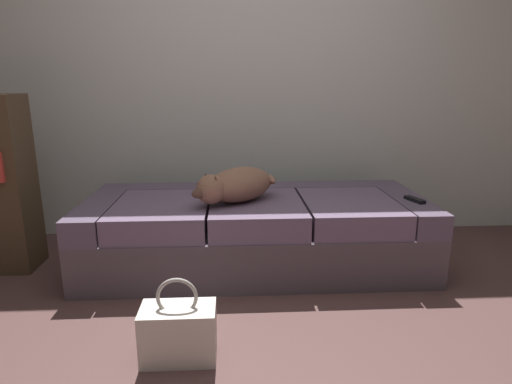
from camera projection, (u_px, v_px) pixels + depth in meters
The scene contains 6 objects.
ground_plane at pixel (270, 371), 1.78m from camera, with size 10.00×10.00×0.00m, color brown.
back_wall at pixel (250, 50), 3.18m from camera, with size 6.40×0.10×2.80m, color silver.
couch at pixel (256, 231), 2.80m from camera, with size 2.15×0.91×0.45m.
dog_tan at pixel (235, 185), 2.61m from camera, with size 0.56×0.49×0.21m.
tv_remote at pixel (415, 200), 2.65m from camera, with size 0.04×0.15×0.02m, color black.
handbag at pixel (179, 332), 1.84m from camera, with size 0.32×0.18×0.38m.
Camera 1 is at (-0.15, -1.53, 1.16)m, focal length 30.03 mm.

